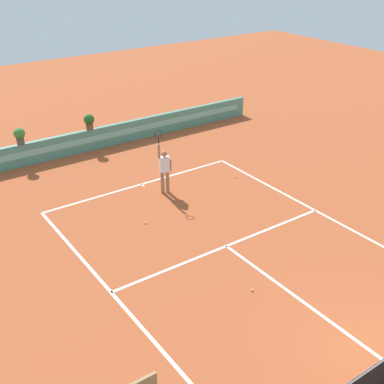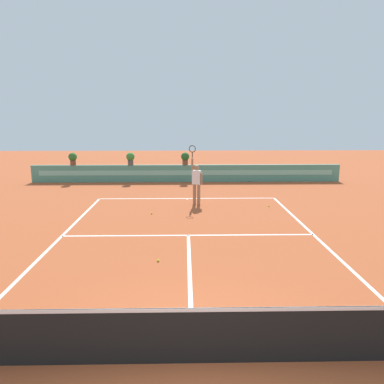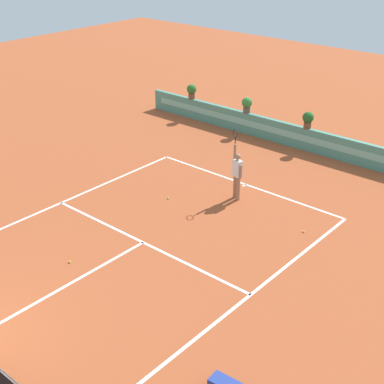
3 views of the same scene
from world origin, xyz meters
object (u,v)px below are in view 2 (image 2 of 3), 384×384
object	(u,v)px
tennis_player	(196,181)
tennis_ball_by_sideline	(152,213)
tennis_ball_mid_court	(269,206)
potted_plant_far_left	(73,158)
potted_plant_left	(130,158)
tennis_ball_near_baseline	(158,260)
potted_plant_centre	(185,158)

from	to	relation	value
tennis_player	tennis_ball_by_sideline	world-z (taller)	tennis_player
tennis_ball_mid_court	tennis_player	bearing A→B (deg)	170.62
tennis_player	tennis_ball_by_sideline	bearing A→B (deg)	-138.44
tennis_ball_mid_court	potted_plant_far_left	bearing A→B (deg)	148.50
tennis_ball_by_sideline	potted_plant_left	world-z (taller)	potted_plant_left
tennis_ball_near_baseline	potted_plant_far_left	distance (m)	13.55
tennis_ball_mid_court	tennis_ball_near_baseline	bearing A→B (deg)	-125.67
tennis_ball_near_baseline	tennis_player	bearing A→B (deg)	79.30
potted_plant_left	tennis_ball_near_baseline	bearing A→B (deg)	-78.80
tennis_ball_mid_court	tennis_ball_by_sideline	size ratio (longest dim) A/B	1.00
tennis_ball_near_baseline	potted_plant_far_left	size ratio (longest dim) A/B	0.09
tennis_player	potted_plant_far_left	world-z (taller)	tennis_player
tennis_ball_near_baseline	tennis_ball_by_sideline	world-z (taller)	same
tennis_ball_near_baseline	potted_plant_far_left	world-z (taller)	potted_plant_far_left
tennis_ball_by_sideline	potted_plant_left	distance (m)	7.63
tennis_ball_near_baseline	tennis_ball_by_sideline	xyz separation A→B (m)	(-0.60, 4.91, 0.00)
potted_plant_left	potted_plant_far_left	world-z (taller)	same
tennis_ball_mid_court	tennis_ball_by_sideline	distance (m)	5.05
tennis_ball_by_sideline	potted_plant_centre	world-z (taller)	potted_plant_centre
tennis_ball_near_baseline	tennis_ball_by_sideline	distance (m)	4.95
tennis_ball_near_baseline	potted_plant_centre	bearing A→B (deg)	86.45
tennis_ball_mid_court	potted_plant_far_left	xyz separation A→B (m)	(-10.07, 6.17, 1.38)
tennis_ball_mid_court	potted_plant_left	world-z (taller)	potted_plant_left
potted_plant_far_left	tennis_ball_mid_court	bearing A→B (deg)	-31.50
tennis_player	tennis_ball_by_sideline	xyz separation A→B (m)	(-1.83, -1.62, -1.02)
tennis_player	tennis_ball_near_baseline	size ratio (longest dim) A/B	38.01
tennis_ball_by_sideline	potted_plant_far_left	distance (m)	9.02
potted_plant_centre	tennis_ball_by_sideline	bearing A→B (deg)	-100.53
tennis_player	potted_plant_centre	bearing A→B (deg)	94.83
tennis_ball_mid_court	tennis_ball_by_sideline	world-z (taller)	same
tennis_player	potted_plant_left	distance (m)	6.74
tennis_player	potted_plant_left	size ratio (longest dim) A/B	3.57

